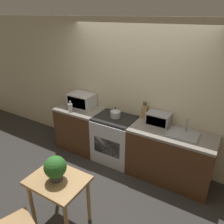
# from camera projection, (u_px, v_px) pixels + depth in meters

# --- Properties ---
(ground_plane) EXTENTS (16.00, 16.00, 0.00)m
(ground_plane) POSITION_uv_depth(u_px,v_px,m) (107.00, 183.00, 3.73)
(ground_plane) COLOR #33302D
(wall_back) EXTENTS (10.00, 0.06, 2.60)m
(wall_back) POSITION_uv_depth(u_px,v_px,m) (136.00, 94.00, 3.98)
(wall_back) COLOR beige
(wall_back) RESTS_ON ground_plane
(counter_left_run) EXTENTS (0.90, 0.62, 0.90)m
(counter_left_run) POSITION_uv_depth(u_px,v_px,m) (81.00, 128.00, 4.56)
(counter_left_run) COLOR #4C2D19
(counter_left_run) RESTS_ON ground_plane
(counter_right_run) EXTENTS (1.38, 0.62, 0.90)m
(counter_right_run) POSITION_uv_depth(u_px,v_px,m) (170.00, 156.00, 3.69)
(counter_right_run) COLOR #4C2D19
(counter_right_run) RESTS_ON ground_plane
(stove_range) EXTENTS (0.75, 0.62, 0.90)m
(stove_range) POSITION_uv_depth(u_px,v_px,m) (115.00, 139.00, 4.18)
(stove_range) COLOR silver
(stove_range) RESTS_ON ground_plane
(kettle) EXTENTS (0.19, 0.19, 0.20)m
(kettle) POSITION_uv_depth(u_px,v_px,m) (115.00, 113.00, 3.97)
(kettle) COLOR #B7B7BC
(kettle) RESTS_ON stove_range
(microwave) EXTENTS (0.50, 0.36, 0.27)m
(microwave) POSITION_uv_depth(u_px,v_px,m) (82.00, 100.00, 4.41)
(microwave) COLOR silver
(microwave) RESTS_ON counter_left_run
(bottle) EXTENTS (0.08, 0.08, 0.21)m
(bottle) POSITION_uv_depth(u_px,v_px,m) (70.00, 107.00, 4.23)
(bottle) COLOR silver
(bottle) RESTS_ON counter_left_run
(knife_block) EXTENTS (0.09, 0.07, 0.32)m
(knife_block) POSITION_uv_depth(u_px,v_px,m) (144.00, 112.00, 3.90)
(knife_block) COLOR tan
(knife_block) RESTS_ON counter_right_run
(toaster_oven) EXTENTS (0.39, 0.27, 0.21)m
(toaster_oven) POSITION_uv_depth(u_px,v_px,m) (158.00, 119.00, 3.72)
(toaster_oven) COLOR #999BA0
(toaster_oven) RESTS_ON counter_right_run
(sink_basin) EXTENTS (0.46, 0.36, 0.24)m
(sink_basin) POSITION_uv_depth(u_px,v_px,m) (184.00, 134.00, 3.42)
(sink_basin) COLOR #999BA0
(sink_basin) RESTS_ON counter_right_run
(dining_table) EXTENTS (0.72, 0.56, 0.75)m
(dining_table) POSITION_uv_depth(u_px,v_px,m) (59.00, 187.00, 2.79)
(dining_table) COLOR tan
(dining_table) RESTS_ON ground_plane
(potted_plant) EXTENTS (0.28, 0.28, 0.33)m
(potted_plant) POSITION_uv_depth(u_px,v_px,m) (55.00, 168.00, 2.66)
(potted_plant) COLOR #424247
(potted_plant) RESTS_ON dining_table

